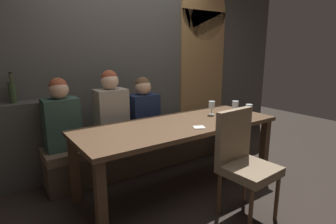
{
  "coord_description": "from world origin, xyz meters",
  "views": [
    {
      "loc": [
        -1.69,
        -2.22,
        1.51
      ],
      "look_at": [
        -0.04,
        0.15,
        0.84
      ],
      "focal_mm": 29.06,
      "sensor_mm": 36.0,
      "label": 1
    }
  ],
  "objects": [
    {
      "name": "banquette_bench",
      "position": [
        0.0,
        0.7,
        0.23
      ],
      "size": [
        2.5,
        0.44,
        0.45
      ],
      "color": "#4A3C2E",
      "rests_on": "ground"
    },
    {
      "name": "fork_on_table",
      "position": [
        0.44,
        -0.26,
        0.74
      ],
      "size": [
        0.05,
        0.17,
        0.01
      ],
      "primitive_type": "cube",
      "rotation": [
        0.0,
        0.0,
        0.18
      ],
      "color": "silver",
      "rests_on": "dining_table"
    },
    {
      "name": "back_counter",
      "position": [
        -1.55,
        1.04,
        0.47
      ],
      "size": [
        1.1,
        0.28,
        0.95
      ],
      "primitive_type": "cube",
      "color": "#413E3A",
      "rests_on": "ground"
    },
    {
      "name": "chair_near_side",
      "position": [
        0.17,
        -0.72,
        0.56
      ],
      "size": [
        0.47,
        0.47,
        0.98
      ],
      "color": "brown",
      "rests_on": "ground"
    },
    {
      "name": "diner_far_end",
      "position": [
        -0.03,
        0.7,
        0.79
      ],
      "size": [
        0.36,
        0.24,
        0.73
      ],
      "color": "#192342",
      "rests_on": "banquette_bench"
    },
    {
      "name": "ground",
      "position": [
        0.0,
        0.0,
        0.0
      ],
      "size": [
        9.0,
        9.0,
        0.0
      ],
      "primitive_type": "plane",
      "color": "black"
    },
    {
      "name": "diner_redhead",
      "position": [
        -1.02,
        0.73,
        0.81
      ],
      "size": [
        0.36,
        0.24,
        0.77
      ],
      "color": "#2D473D",
      "rests_on": "banquette_bench"
    },
    {
      "name": "arched_door",
      "position": [
        1.35,
        1.15,
        1.36
      ],
      "size": [
        0.9,
        0.05,
        2.55
      ],
      "color": "olive",
      "rests_on": "ground"
    },
    {
      "name": "wine_glass_near_right",
      "position": [
        0.56,
        0.09,
        0.85
      ],
      "size": [
        0.08,
        0.08,
        0.16
      ],
      "color": "silver",
      "rests_on": "dining_table"
    },
    {
      "name": "wine_bottle_pale_label",
      "position": [
        -1.41,
        1.06,
        1.07
      ],
      "size": [
        0.08,
        0.08,
        0.33
      ],
      "color": "#384728",
      "rests_on": "back_counter"
    },
    {
      "name": "dining_table",
      "position": [
        0.0,
        0.0,
        0.65
      ],
      "size": [
        2.2,
        0.84,
        0.74
      ],
      "color": "#493422",
      "rests_on": "ground"
    },
    {
      "name": "wine_glass_far_left",
      "position": [
        0.8,
        -0.06,
        0.86
      ],
      "size": [
        0.08,
        0.08,
        0.16
      ],
      "color": "silver",
      "rests_on": "dining_table"
    },
    {
      "name": "diner_bearded",
      "position": [
        -0.47,
        0.69,
        0.84
      ],
      "size": [
        0.36,
        0.24,
        0.83
      ],
      "color": "#9E9384",
      "rests_on": "banquette_bench"
    },
    {
      "name": "folded_napkin",
      "position": [
        0.06,
        -0.25,
        0.74
      ],
      "size": [
        0.14,
        0.14,
        0.01
      ],
      "primitive_type": "cube",
      "rotation": [
        0.0,
        0.0,
        -0.48
      ],
      "color": "silver",
      "rests_on": "dining_table"
    },
    {
      "name": "back_wall_tiled",
      "position": [
        0.0,
        1.22,
        1.5
      ],
      "size": [
        6.0,
        0.12,
        3.0
      ],
      "primitive_type": "cube",
      "color": "#4C4944",
      "rests_on": "ground"
    },
    {
      "name": "wine_glass_near_left",
      "position": [
        0.77,
        -0.29,
        0.86
      ],
      "size": [
        0.08,
        0.08,
        0.16
      ],
      "color": "silver",
      "rests_on": "dining_table"
    }
  ]
}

